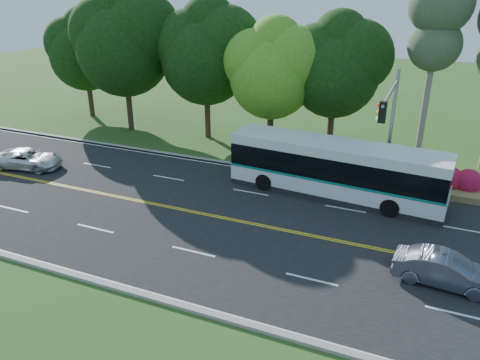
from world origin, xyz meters
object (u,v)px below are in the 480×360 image
at_px(traffic_signal, 389,119).
at_px(transit_bus, 335,170).
at_px(suv, 28,159).
at_px(sedan, 446,270).

distance_m(traffic_signal, transit_bus, 4.01).
relative_size(transit_bus, suv, 2.72).
bearing_deg(suv, traffic_signal, -90.56).
height_order(sedan, suv, sedan).
distance_m(traffic_signal, sedan, 8.90).
relative_size(sedan, suv, 0.90).
bearing_deg(transit_bus, sedan, -43.32).
bearing_deg(sedan, transit_bus, 46.50).
xyz_separation_m(traffic_signal, transit_bus, (-2.50, -0.42, -3.10)).
bearing_deg(suv, sedan, -108.04).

